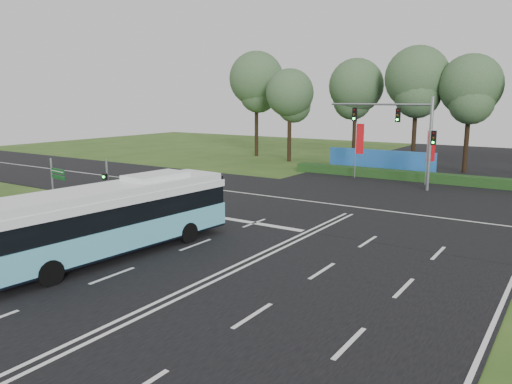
# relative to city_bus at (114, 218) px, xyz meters

# --- Properties ---
(ground) EXTENTS (120.00, 120.00, 0.00)m
(ground) POSITION_rel_city_bus_xyz_m (5.25, 3.14, -1.71)
(ground) COLOR #2F521B
(ground) RESTS_ON ground
(road_main) EXTENTS (20.00, 120.00, 0.04)m
(road_main) POSITION_rel_city_bus_xyz_m (5.25, 3.14, -1.69)
(road_main) COLOR black
(road_main) RESTS_ON ground
(road_cross) EXTENTS (120.00, 14.00, 0.05)m
(road_cross) POSITION_rel_city_bus_xyz_m (5.25, 15.14, -1.68)
(road_cross) COLOR black
(road_cross) RESTS_ON ground
(bike_path) EXTENTS (5.00, 18.00, 0.06)m
(bike_path) POSITION_rel_city_bus_xyz_m (-7.25, 0.14, -1.68)
(bike_path) COLOR black
(bike_path) RESTS_ON ground
(kerb_strip) EXTENTS (0.25, 18.00, 0.12)m
(kerb_strip) POSITION_rel_city_bus_xyz_m (-4.85, 0.14, -1.65)
(kerb_strip) COLOR gray
(kerb_strip) RESTS_ON ground
(city_bus) EXTENTS (3.37, 11.98, 3.39)m
(city_bus) POSITION_rel_city_bus_xyz_m (0.00, 0.00, 0.00)
(city_bus) COLOR #5AB8D1
(city_bus) RESTS_ON ground
(pedestrian_signal) EXTENTS (0.29, 0.41, 3.30)m
(pedestrian_signal) POSITION_rel_city_bus_xyz_m (-6.87, 5.43, 0.09)
(pedestrian_signal) COLOR gray
(pedestrian_signal) RESTS_ON ground
(street_sign) EXTENTS (1.42, 0.29, 3.68)m
(street_sign) POSITION_rel_city_bus_xyz_m (-6.81, 1.92, 0.63)
(street_sign) COLOR gray
(street_sign) RESTS_ON ground
(utility_cabinet) EXTENTS (0.61, 0.53, 0.95)m
(utility_cabinet) POSITION_rel_city_bus_xyz_m (-6.84, -0.87, -1.23)
(utility_cabinet) COLOR #B1A48E
(utility_cabinet) RESTS_ON ground
(banner_flag_left) EXTENTS (0.71, 0.13, 4.84)m
(banner_flag_left) POSITION_rel_city_bus_xyz_m (0.60, 26.33, 1.43)
(banner_flag_left) COLOR gray
(banner_flag_left) RESTS_ON ground
(banner_flag_mid) EXTENTS (0.65, 0.07, 4.40)m
(banner_flag_mid) POSITION_rel_city_bus_xyz_m (6.66, 26.13, 1.17)
(banner_flag_mid) COLOR gray
(banner_flag_mid) RESTS_ON ground
(traffic_light_gantry) EXTENTS (8.41, 0.28, 7.00)m
(traffic_light_gantry) POSITION_rel_city_bus_xyz_m (5.46, 23.64, 2.95)
(traffic_light_gantry) COLOR gray
(traffic_light_gantry) RESTS_ON ground
(hedge) EXTENTS (22.00, 1.20, 0.80)m
(hedge) POSITION_rel_city_bus_xyz_m (5.25, 27.64, -1.31)
(hedge) COLOR #193A15
(hedge) RESTS_ON ground
(blue_hoarding) EXTENTS (10.00, 0.30, 2.20)m
(blue_hoarding) POSITION_rel_city_bus_xyz_m (1.25, 30.14, -0.61)
(blue_hoarding) COLOR blue
(blue_hoarding) RESTS_ON ground
(eucalyptus_row) EXTENTS (54.43, 9.38, 12.57)m
(eucalyptus_row) POSITION_rel_city_bus_xyz_m (9.06, 34.85, 6.83)
(eucalyptus_row) COLOR black
(eucalyptus_row) RESTS_ON ground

